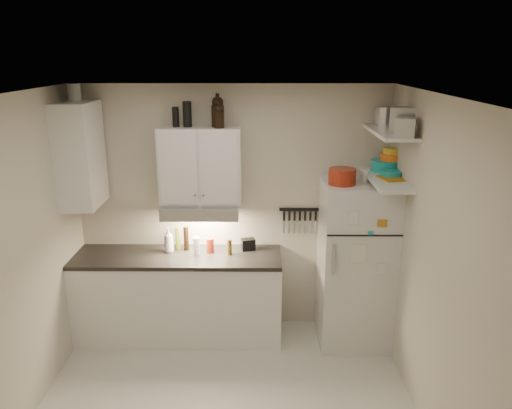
{
  "coord_description": "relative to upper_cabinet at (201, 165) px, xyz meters",
  "views": [
    {
      "loc": [
        0.28,
        -3.48,
        2.88
      ],
      "look_at": [
        0.25,
        0.9,
        1.55
      ],
      "focal_mm": 35.0,
      "sensor_mm": 36.0,
      "label": 1
    }
  ],
  "objects": [
    {
      "name": "bowl_orange",
      "position": [
        1.86,
        -0.03,
        0.09
      ],
      "size": [
        0.22,
        0.22,
        0.06
      ],
      "primitive_type": "cylinder",
      "color": "orange",
      "rests_on": "bowl_teal"
    },
    {
      "name": "book_stack",
      "position": [
        1.8,
        -0.36,
        -0.08
      ],
      "size": [
        0.26,
        0.29,
        0.08
      ],
      "primitive_type": "cube",
      "rotation": [
        0.0,
        0.0,
        0.25
      ],
      "color": "#B77816",
      "rests_on": "fridge"
    },
    {
      "name": "dutch_oven",
      "position": [
        1.36,
        -0.26,
        -0.05
      ],
      "size": [
        0.31,
        0.31,
        0.15
      ],
      "primitive_type": "cylinder",
      "rotation": [
        0.0,
        0.0,
        -0.25
      ],
      "color": "maroon",
      "rests_on": "fridge"
    },
    {
      "name": "red_jar",
      "position": [
        0.08,
        -0.06,
        -0.83
      ],
      "size": [
        0.08,
        0.08,
        0.15
      ],
      "primitive_type": "cylinder",
      "rotation": [
        0.0,
        0.0,
        -0.05
      ],
      "color": "maroon",
      "rests_on": "countertop"
    },
    {
      "name": "caddy",
      "position": [
        0.47,
        0.02,
        -0.85
      ],
      "size": [
        0.16,
        0.13,
        0.12
      ],
      "primitive_type": "cube",
      "rotation": [
        0.0,
        0.0,
        0.25
      ],
      "color": "black",
      "rests_on": "countertop"
    },
    {
      "name": "thermos_a",
      "position": [
        -0.11,
        -0.0,
        0.5
      ],
      "size": [
        0.1,
        0.1,
        0.24
      ],
      "primitive_type": "cylinder",
      "rotation": [
        0.0,
        0.0,
        -0.24
      ],
      "color": "black",
      "rests_on": "upper_cabinet"
    },
    {
      "name": "left_wall",
      "position": [
        -1.31,
        -1.33,
        -0.53
      ],
      "size": [
        0.02,
        3.0,
        2.6
      ],
      "primitive_type": "cube",
      "color": "beige",
      "rests_on": "ground"
    },
    {
      "name": "tin_b",
      "position": [
        1.78,
        -0.7,
        0.47
      ],
      "size": [
        0.21,
        0.21,
        0.16
      ],
      "primitive_type": "cube",
      "rotation": [
        0.0,
        0.0,
        -0.36
      ],
      "color": "#AAAAAD",
      "rests_on": "shelf_hi"
    },
    {
      "name": "bowl_teal",
      "position": [
        1.81,
        -0.03,
        0.0
      ],
      "size": [
        0.27,
        0.27,
        0.11
      ],
      "primitive_type": "cylinder",
      "color": "teal",
      "rests_on": "shelf_lo"
    },
    {
      "name": "shelf_lo",
      "position": [
        1.75,
        -0.31,
        -0.07
      ],
      "size": [
        0.3,
        0.95,
        0.03
      ],
      "primitive_type": "cube",
      "color": "white",
      "rests_on": "right_wall"
    },
    {
      "name": "clear_bottle",
      "position": [
        -0.05,
        -0.12,
        -0.81
      ],
      "size": [
        0.06,
        0.06,
        0.19
      ],
      "primitive_type": "cylinder",
      "rotation": [
        0.0,
        0.0,
        0.04
      ],
      "color": "silver",
      "rests_on": "countertop"
    },
    {
      "name": "range_hood",
      "position": [
        0.0,
        -0.06,
        -0.44
      ],
      "size": [
        0.76,
        0.46,
        0.12
      ],
      "primitive_type": "cube",
      "color": "silver",
      "rests_on": "back_wall"
    },
    {
      "name": "growler_a",
      "position": [
        0.18,
        0.02,
        0.52
      ],
      "size": [
        0.13,
        0.13,
        0.29
      ],
      "primitive_type": null,
      "rotation": [
        0.0,
        0.0,
        0.01
      ],
      "color": "black",
      "rests_on": "upper_cabinet"
    },
    {
      "name": "upper_cabinet",
      "position": [
        0.0,
        0.0,
        0.0
      ],
      "size": [
        0.8,
        0.33,
        0.75
      ],
      "primitive_type": "cube",
      "color": "white",
      "rests_on": "back_wall"
    },
    {
      "name": "spice_jar",
      "position": [
        1.59,
        -0.17,
        -0.07
      ],
      "size": [
        0.07,
        0.07,
        0.11
      ],
      "primitive_type": "cylinder",
      "rotation": [
        0.0,
        0.0,
        0.04
      ],
      "color": "silver",
      "rests_on": "fridge"
    },
    {
      "name": "ceiling",
      "position": [
        0.3,
        -1.33,
        0.78
      ],
      "size": [
        3.2,
        3.0,
        0.02
      ],
      "primitive_type": "cube",
      "color": "white",
      "rests_on": "ground"
    },
    {
      "name": "fridge",
      "position": [
        1.55,
        -0.18,
        -0.98
      ],
      "size": [
        0.7,
        0.68,
        1.7
      ],
      "primitive_type": "cube",
      "color": "silver",
      "rests_on": "floor"
    },
    {
      "name": "tin_a",
      "position": [
        1.83,
        -0.44,
        0.5
      ],
      "size": [
        0.27,
        0.25,
        0.22
      ],
      "primitive_type": "cube",
      "rotation": [
        0.0,
        0.0,
        -0.29
      ],
      "color": "#AAAAAD",
      "rests_on": "shelf_hi"
    },
    {
      "name": "growler_b",
      "position": [
        0.2,
        -0.07,
        0.49
      ],
      "size": [
        0.1,
        0.1,
        0.23
      ],
      "primitive_type": null,
      "rotation": [
        0.0,
        0.0,
        0.02
      ],
      "color": "black",
      "rests_on": "upper_cabinet"
    },
    {
      "name": "plates",
      "position": [
        1.82,
        -0.24,
        -0.02
      ],
      "size": [
        0.25,
        0.25,
        0.05
      ],
      "primitive_type": "cylinder",
      "rotation": [
        0.0,
        0.0,
        -0.18
      ],
      "color": "teal",
      "rests_on": "shelf_lo"
    },
    {
      "name": "oil_bottle",
      "position": [
        -0.26,
        0.02,
        -0.78
      ],
      "size": [
        0.05,
        0.05,
        0.24
      ],
      "primitive_type": "cylinder",
      "rotation": [
        0.0,
        0.0,
        0.05
      ],
      "color": "olive",
      "rests_on": "countertop"
    },
    {
      "name": "shelf_hi",
      "position": [
        1.75,
        -0.31,
        0.38
      ],
      "size": [
        0.3,
        0.95,
        0.03
      ],
      "primitive_type": "cube",
      "color": "white",
      "rests_on": "right_wall"
    },
    {
      "name": "pepper_mill",
      "position": [
        0.28,
        -0.12,
        -0.82
      ],
      "size": [
        0.05,
        0.05,
        0.17
      ],
      "primitive_type": "cylinder",
      "rotation": [
        0.0,
        0.0,
        -0.01
      ],
      "color": "brown",
      "rests_on": "countertop"
    },
    {
      "name": "stock_pot",
      "position": [
        1.81,
        0.06,
        0.48
      ],
      "size": [
        0.24,
        0.24,
        0.17
      ],
      "primitive_type": "cylinder",
      "rotation": [
        0.0,
        0.0,
        -0.0
      ],
      "color": "silver",
      "rests_on": "shelf_hi"
    },
    {
      "name": "back_wall",
      "position": [
        0.3,
        0.18,
        -0.53
      ],
      "size": [
        3.2,
        0.02,
        2.6
      ],
      "primitive_type": "cube",
      "color": "beige",
      "rests_on": "ground"
    },
    {
      "name": "right_wall",
      "position": [
        1.91,
        -1.33,
        -0.53
      ],
      "size": [
        0.02,
        3.0,
        2.6
      ],
      "primitive_type": "cube",
      "color": "beige",
      "rests_on": "ground"
    },
    {
      "name": "thermos_b",
      "position": [
        -0.22,
        -0.01,
        0.47
      ],
      "size": [
        0.08,
        0.08,
        0.19
      ],
      "primitive_type": "cylinder",
      "rotation": [
        0.0,
        0.0,
        0.35
      ],
      "color": "black",
      "rests_on": "upper_cabinet"
    },
    {
      "name": "soap_bottle",
      "position": [
        -0.35,
        -0.05,
        -0.76
      ],
      "size": [
        0.14,
        0.14,
        0.29
      ],
      "primitive_type": "imported",
      "rotation": [
        0.0,
        0.0,
        0.26
      ],
      "color": "white",
      "rests_on": "countertop"
    },
    {
      "name": "side_jar",
      "position": [
        -1.15,
        -0.06,
        0.71
      ],
      "size": [
        0.16,
        0.16,
        0.16
      ],
      "primitive_type": "cylinder",
      "rotation": [
        0.0,
        0.0,
        0.37
      ],
      "color": "silver",
      "rests_on": "side_cabinet"
    },
    {
      "name": "side_cabinet",
      "position": [
        -1.14,
        -0.14,
        0.12
      ],
      "size": [
        0.33,
        0.55,
        1.0
      ],
      "primitive_type": "cube",
      "color": "white",
      "rests_on": "left_wall"
    },
    {
      "name": "base_cabinet",
      "position": [
        -0.25,
        -0.14,
        -1.39
      ],
      "size": [
        2.1,
        0.6,
        0.88
      ],
      "primitive_type": "cube",
      "color": "white",
      "rests_on": "floor"
    },
    {
      "name": "vinegar_bottle",
      "position": [
        -0.18,
        0.01,
        -0.78
      ],
      "size": [
        0.06,
        0.06,
        0.26
      ],
      "primitive_type": "cylinder",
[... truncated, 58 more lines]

